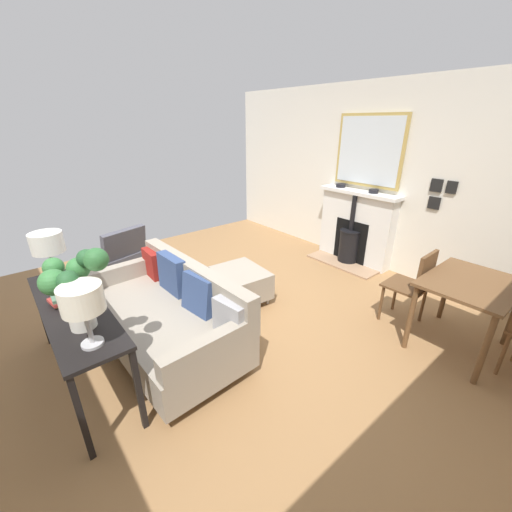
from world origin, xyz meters
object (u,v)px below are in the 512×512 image
armchair_accent (119,251)px  potted_plant (73,280)px  fireplace (354,231)px  mantel_bowl_far (374,191)px  ottoman (241,282)px  sofa (168,313)px  table_lamp_far_end (82,301)px  dining_chair_near_fireplace (415,282)px  book_stack (68,297)px  mantel_bowl_near (341,185)px  table_lamp_near_end (47,244)px  dining_table (470,292)px  console_table (74,315)px

armchair_accent → potted_plant: bearing=67.0°
fireplace → mantel_bowl_far: 0.69m
fireplace → potted_plant: (3.93, 0.41, 0.60)m
ottoman → potted_plant: size_ratio=1.15×
sofa → table_lamp_far_end: (0.77, 0.61, 0.73)m
sofa → dining_chair_near_fireplace: bearing=147.5°
dining_chair_near_fireplace → table_lamp_far_end: bearing=-14.7°
book_stack → dining_chair_near_fireplace: (-2.93, 1.48, -0.26)m
mantel_bowl_far → armchair_accent: 3.66m
sofa → table_lamp_far_end: table_lamp_far_end is taller
ottoman → mantel_bowl_near: bearing=-174.8°
mantel_bowl_near → table_lamp_near_end: 3.96m
dining_table → dining_chair_near_fireplace: 0.51m
console_table → fireplace: bearing=-179.2°
ottoman → dining_chair_near_fireplace: 1.95m
console_table → mantel_bowl_near: bearing=-174.2°
fireplace → mantel_bowl_far: size_ratio=9.21×
dining_table → ottoman: bearing=-61.9°
table_lamp_near_end → book_stack: 0.59m
table_lamp_near_end → ottoman: bearing=167.7°
potted_plant → book_stack: size_ratio=2.18×
ottoman → armchair_accent: 1.74m
mantel_bowl_far → console_table: 3.99m
sofa → dining_table: 2.88m
console_table → table_lamp_near_end: table_lamp_near_end is taller
table_lamp_far_end → fireplace: bearing=-170.5°
fireplace → table_lamp_near_end: (3.94, -0.55, 0.58)m
fireplace → dining_chair_near_fireplace: bearing=54.9°
ottoman → potted_plant: bearing=17.3°
mantel_bowl_far → dining_chair_near_fireplace: bearing=49.7°
armchair_accent → potted_plant: size_ratio=1.32×
armchair_accent → fireplace: bearing=152.9°
mantel_bowl_far → potted_plant: potted_plant is taller
ottoman → armchair_accent: bearing=-55.6°
console_table → dining_table: 3.48m
armchair_accent → console_table: bearing=62.4°
table_lamp_near_end → table_lamp_far_end: bearing=90.0°
console_table → table_lamp_far_end: bearing=90.0°
sofa → console_table: (0.77, 0.00, 0.31)m
potted_plant → mantel_bowl_near: bearing=-169.1°
ottoman → console_table: 1.88m
fireplace → table_lamp_near_end: size_ratio=2.79×
fireplace → dining_table: (1.00, 1.92, 0.11)m
mantel_bowl_far → table_lamp_far_end: 3.98m
fireplace → console_table: (3.94, 0.05, 0.15)m
book_stack → console_table: bearing=88.6°
mantel_bowl_near → dining_table: 2.55m
sofa → book_stack: (0.76, -0.10, 0.43)m
potted_plant → dining_chair_near_fireplace: potted_plant is taller
mantel_bowl_far → dining_chair_near_fireplace: 1.71m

